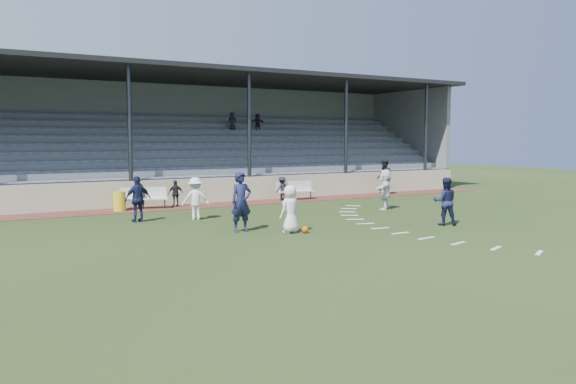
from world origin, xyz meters
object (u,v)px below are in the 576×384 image
object	(u,v)px
bench_right	(295,189)
trash_bin	(120,201)
football	(305,230)
official	(384,177)
bench_left	(144,196)
player_navy_lead	(241,202)
player_white_lead	(290,209)

from	to	relation	value
bench_right	trash_bin	world-z (taller)	bench_right
football	official	bearing A→B (deg)	39.67
official	bench_left	bearing A→B (deg)	-69.38
trash_bin	bench_right	bearing A→B (deg)	0.81
trash_bin	football	bearing A→B (deg)	-65.82
bench_left	trash_bin	bearing A→B (deg)	-150.59
bench_left	player_navy_lead	distance (m)	7.88
bench_right	official	size ratio (longest dim) A/B	1.02
bench_right	player_white_lead	bearing A→B (deg)	-117.14
bench_left	official	world-z (taller)	official
trash_bin	player_white_lead	xyz separation A→B (m)	(3.56, -8.54, 0.36)
football	official	distance (m)	13.86
football	official	xyz separation A→B (m)	(10.65, 8.83, 0.90)
bench_right	trash_bin	xyz separation A→B (m)	(-8.85, -0.13, -0.15)
player_white_lead	player_navy_lead	size ratio (longest dim) A/B	0.79
player_white_lead	player_navy_lead	xyz separation A→B (m)	(-1.30, 1.03, 0.21)
bench_left	trash_bin	world-z (taller)	bench_left
player_navy_lead	bench_right	bearing A→B (deg)	48.98
bench_left	trash_bin	xyz separation A→B (m)	(-1.16, -0.28, -0.15)
bench_left	official	xyz separation A→B (m)	(13.46, -0.27, 0.43)
bench_right	trash_bin	distance (m)	8.86
bench_left	player_navy_lead	bearing A→B (deg)	-66.33
official	trash_bin	bearing A→B (deg)	-68.17
player_navy_lead	trash_bin	bearing A→B (deg)	106.57
bench_left	football	distance (m)	9.54
bench_right	player_navy_lead	xyz separation A→B (m)	(-6.59, -7.63, 0.42)
player_white_lead	football	bearing A→B (deg)	130.67
player_navy_lead	football	bearing A→B (deg)	-37.91
player_white_lead	player_navy_lead	distance (m)	1.68
trash_bin	player_navy_lead	distance (m)	7.86
bench_right	football	xyz separation A→B (m)	(-4.89, -8.95, -0.47)
bench_right	football	world-z (taller)	bench_right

